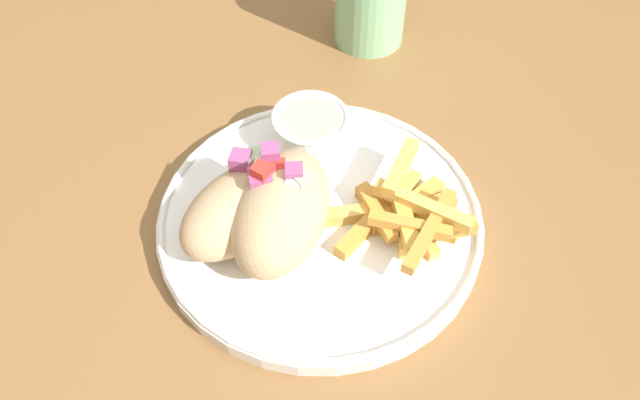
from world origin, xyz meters
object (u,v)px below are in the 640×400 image
plate (320,218)px  pita_sandwich_near (281,211)px  fries_pile (404,213)px  pita_sandwich_far (240,207)px  sauce_ramekin (310,128)px

plate → pita_sandwich_near: pita_sandwich_near is taller
plate → fries_pile: fries_pile is taller
pita_sandwich_near → pita_sandwich_far: pita_sandwich_near is taller
fries_pile → sauce_ramekin: 0.12m
pita_sandwich_far → pita_sandwich_near: bearing=-61.5°
pita_sandwich_near → sauce_ramekin: bearing=2.6°
pita_sandwich_near → sauce_ramekin: 0.11m
pita_sandwich_far → fries_pile: bearing=-46.5°
plate → pita_sandwich_near: bearing=-173.1°
plate → fries_pile: bearing=-33.4°
plate → pita_sandwich_far: size_ratio=2.13×
plate → fries_pile: size_ratio=2.38×
pita_sandwich_far → sauce_ramekin: bearing=11.4°
pita_sandwich_near → sauce_ramekin: pita_sandwich_near is taller
fries_pile → sauce_ramekin: size_ratio=1.63×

